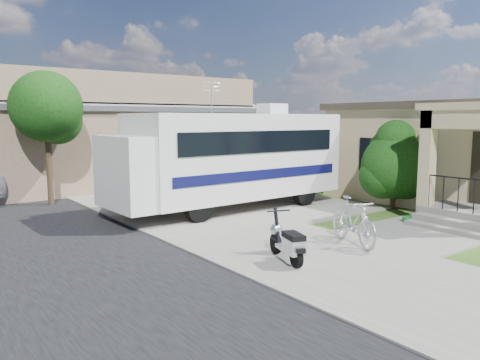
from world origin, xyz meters
TOP-DOWN VIEW (x-y plane):
  - ground at (0.00, 0.00)m, footprint 120.00×120.00m
  - sidewalk_slab at (-1.00, 10.00)m, footprint 4.00×80.00m
  - driveway_slab at (1.50, 4.50)m, footprint 7.00×6.00m
  - walk_slab at (3.00, -1.00)m, footprint 4.00×3.00m
  - house at (8.88, 1.43)m, footprint 9.47×7.80m
  - warehouse at (0.00, 13.97)m, footprint 12.50×8.40m
  - street_tree_a at (-3.70, 9.05)m, footprint 2.44×2.40m
  - motorhome at (0.70, 4.64)m, footprint 8.06×2.81m
  - shrub at (5.29, 1.67)m, footprint 2.40×2.29m
  - scooter at (-1.76, -0.81)m, footprint 0.76×1.48m
  - bicycle at (0.33, -0.77)m, footprint 1.07×1.91m
  - garden_hose at (3.57, -0.10)m, footprint 0.37×0.37m

SIDE VIEW (x-z plane):
  - ground at x=0.00m, z-range 0.00..0.00m
  - driveway_slab at x=1.50m, z-range 0.00..0.05m
  - walk_slab at x=3.00m, z-range 0.00..0.05m
  - sidewalk_slab at x=-1.00m, z-range 0.00..0.06m
  - garden_hose at x=3.57m, z-range 0.00..0.17m
  - scooter at x=-1.76m, z-range -0.05..0.95m
  - bicycle at x=0.33m, z-range 0.00..1.11m
  - shrub at x=5.29m, z-range 0.03..2.98m
  - motorhome at x=0.70m, z-range -0.29..3.80m
  - house at x=8.88m, z-range 0.00..3.55m
  - warehouse at x=0.00m, z-range -0.53..4.51m
  - street_tree_a at x=-3.70m, z-range 0.96..5.54m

